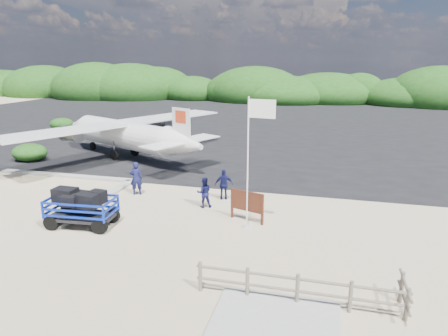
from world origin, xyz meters
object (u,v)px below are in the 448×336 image
(crew_a, at_px, (136,178))
(aircraft_small, at_px, (220,113))
(flagpole, at_px, (247,227))
(signboard, at_px, (247,221))
(baggage_cart, at_px, (83,226))
(crew_c, at_px, (224,184))
(crew_b, at_px, (204,192))

(crew_a, height_order, aircraft_small, crew_a)
(flagpole, height_order, aircraft_small, flagpole)
(signboard, bearing_deg, aircraft_small, 125.72)
(baggage_cart, relative_size, aircraft_small, 0.48)
(baggage_cart, height_order, flagpole, flagpole)
(signboard, xyz_separation_m, aircraft_small, (-10.96, 36.48, 0.00))
(baggage_cart, bearing_deg, crew_a, 80.95)
(flagpole, bearing_deg, crew_c, 119.74)
(crew_a, bearing_deg, signboard, 142.75)
(baggage_cart, xyz_separation_m, crew_a, (0.37, 4.47, 0.91))
(crew_a, bearing_deg, crew_b, 148.61)
(aircraft_small, bearing_deg, crew_b, 71.40)
(crew_b, bearing_deg, flagpole, 122.47)
(crew_b, xyz_separation_m, aircraft_small, (-8.58, 35.23, -0.76))
(signboard, bearing_deg, crew_a, -179.45)
(aircraft_small, bearing_deg, baggage_cart, 63.78)
(crew_a, height_order, crew_b, crew_a)
(baggage_cart, relative_size, flagpole, 0.55)
(crew_b, bearing_deg, baggage_cart, 18.27)
(flagpole, xyz_separation_m, aircraft_small, (-11.09, 37.14, 0.00))
(baggage_cart, distance_m, flagpole, 7.16)
(signboard, relative_size, crew_b, 1.17)
(signboard, distance_m, crew_c, 3.20)
(baggage_cart, distance_m, crew_b, 5.75)
(crew_b, height_order, aircraft_small, crew_b)
(crew_c, height_order, aircraft_small, crew_c)
(flagpole, height_order, signboard, flagpole)
(flagpole, distance_m, crew_c, 3.81)
(signboard, bearing_deg, crew_b, 171.39)
(baggage_cart, relative_size, signboard, 1.74)
(signboard, distance_m, aircraft_small, 38.09)
(baggage_cart, distance_m, crew_c, 7.12)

